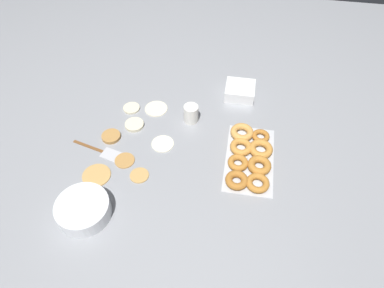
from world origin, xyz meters
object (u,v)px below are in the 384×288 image
object	(u,v)px
pancake_5	(163,143)
pancake_6	(132,108)
pancake_2	(139,175)
pancake_4	(134,125)
paper_cup	(191,114)
batter_bowl	(83,209)
pancake_7	(125,160)
container_stack	(240,91)
pancake_0	(156,108)
pancake_3	(111,136)
spatula	(109,154)
donut_tray	(249,157)
pancake_1	(96,175)

from	to	relation	value
pancake_5	pancake_6	distance (m)	0.28
pancake_2	pancake_4	xyz separation A→B (m)	(0.27, 0.10, 0.00)
pancake_2	pancake_6	size ratio (longest dim) A/B	1.00
pancake_4	paper_cup	size ratio (longest dim) A/B	1.01
batter_bowl	pancake_7	bearing A→B (deg)	-14.96
pancake_2	pancake_6	bearing A→B (deg)	20.69
pancake_2	batter_bowl	xyz separation A→B (m)	(-0.21, 0.16, 0.03)
paper_cup	container_stack	bearing A→B (deg)	-44.45
pancake_0	container_stack	bearing A→B (deg)	-66.69
pancake_0	batter_bowl	size ratio (longest dim) A/B	0.55
pancake_3	pancake_4	size ratio (longest dim) A/B	0.97
pancake_4	pancake_5	xyz separation A→B (m)	(-0.09, -0.16, -0.00)
spatula	container_stack	bearing A→B (deg)	56.55
pancake_0	batter_bowl	distance (m)	0.63
pancake_2	spatula	world-z (taller)	pancake_2
pancake_3	container_stack	xyz separation A→B (m)	(0.38, -0.56, 0.02)
pancake_4	paper_cup	bearing A→B (deg)	-72.55
pancake_6	donut_tray	distance (m)	0.63
paper_cup	batter_bowl	bearing A→B (deg)	150.83
pancake_4	container_stack	xyz separation A→B (m)	(0.30, -0.47, 0.02)
pancake_2	pancake_3	xyz separation A→B (m)	(0.19, 0.18, 0.00)
pancake_1	pancake_7	xyz separation A→B (m)	(0.10, -0.09, -0.00)
donut_tray	spatula	size ratio (longest dim) A/B	1.32
pancake_0	pancake_6	size ratio (longest dim) A/B	1.38
pancake_2	pancake_7	xyz separation A→B (m)	(0.07, 0.08, -0.00)
pancake_7	container_stack	world-z (taller)	container_stack
batter_bowl	pancake_4	bearing A→B (deg)	-6.80
pancake_2	pancake_6	distance (m)	0.41
container_stack	pancake_2	bearing A→B (deg)	147.02
batter_bowl	pancake_0	bearing A→B (deg)	-12.18
donut_tray	spatula	bearing A→B (deg)	97.15
batter_bowl	container_stack	size ratio (longest dim) A/B	1.40
container_stack	pancake_7	bearing A→B (deg)	138.12
pancake_2	container_stack	bearing A→B (deg)	-32.98
paper_cup	pancake_3	bearing A→B (deg)	116.01
pancake_2	pancake_5	world-z (taller)	same
pancake_1	pancake_6	size ratio (longest dim) A/B	1.48
pancake_3	donut_tray	distance (m)	0.63
pancake_6	paper_cup	bearing A→B (deg)	-95.31
pancake_2	spatula	bearing A→B (deg)	61.30
pancake_1	pancake_2	size ratio (longest dim) A/B	1.49
pancake_4	container_stack	size ratio (longest dim) A/B	0.61
pancake_7	pancake_3	bearing A→B (deg)	39.07
pancake_4	pancake_5	bearing A→B (deg)	-119.10
container_stack	paper_cup	size ratio (longest dim) A/B	1.66
pancake_0	container_stack	distance (m)	0.43
pancake_1	pancake_4	size ratio (longest dim) A/B	1.35
pancake_2	pancake_1	bearing A→B (deg)	99.72
pancake_3	batter_bowl	xyz separation A→B (m)	(-0.40, -0.03, 0.03)
pancake_7	container_stack	size ratio (longest dim) A/B	0.60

